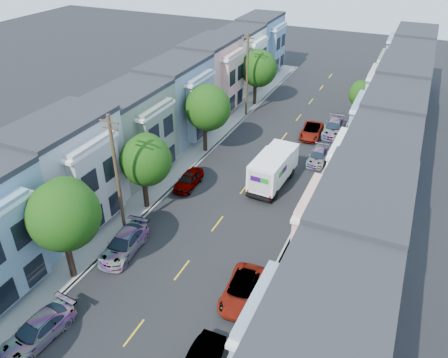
{
  "coord_description": "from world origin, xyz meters",
  "views": [
    {
      "loc": [
        12.35,
        -19.96,
        21.89
      ],
      "look_at": [
        -0.95,
        9.42,
        2.2
      ],
      "focal_mm": 35.0,
      "sensor_mm": 36.0,
      "label": 1
    }
  ],
  "objects_px": {
    "tree_d": "(207,108)",
    "parked_right_c": "(318,156)",
    "parked_right_b": "(242,290)",
    "parked_left_b": "(38,331)",
    "parked_left_d": "(189,180)",
    "tree_far_r": "(361,95)",
    "parked_left_c": "(124,244)",
    "parked_right_d": "(333,128)",
    "utility_pole_far": "(247,76)",
    "lead_sedan": "(311,131)",
    "fedex_truck": "(273,168)",
    "utility_pole_near": "(117,177)",
    "tree_b": "(63,215)",
    "tree_c": "(145,160)",
    "tree_e": "(258,68)"
  },
  "relations": [
    {
      "from": "fedex_truck",
      "to": "utility_pole_far",
      "type": "bearing_deg",
      "value": 123.23
    },
    {
      "from": "utility_pole_far",
      "to": "fedex_truck",
      "type": "relative_size",
      "value": 1.49
    },
    {
      "from": "tree_d",
      "to": "parked_right_c",
      "type": "relative_size",
      "value": 1.8
    },
    {
      "from": "tree_b",
      "to": "parked_left_d",
      "type": "xyz_separation_m",
      "value": [
        1.4,
        13.86,
        -4.76
      ]
    },
    {
      "from": "tree_b",
      "to": "parked_left_b",
      "type": "height_order",
      "value": "tree_b"
    },
    {
      "from": "tree_b",
      "to": "parked_right_d",
      "type": "xyz_separation_m",
      "value": [
        11.2,
        30.81,
        -4.68
      ]
    },
    {
      "from": "utility_pole_near",
      "to": "fedex_truck",
      "type": "xyz_separation_m",
      "value": [
        8.41,
        11.71,
        -3.35
      ]
    },
    {
      "from": "parked_left_b",
      "to": "parked_right_d",
      "type": "xyz_separation_m",
      "value": [
        9.8,
        35.81,
        0.05
      ]
    },
    {
      "from": "lead_sedan",
      "to": "tree_c",
      "type": "bearing_deg",
      "value": -119.18
    },
    {
      "from": "tree_c",
      "to": "parked_left_c",
      "type": "distance_m",
      "value": 7.04
    },
    {
      "from": "parked_left_d",
      "to": "parked_right_b",
      "type": "relative_size",
      "value": 0.88
    },
    {
      "from": "parked_right_c",
      "to": "parked_right_b",
      "type": "bearing_deg",
      "value": -92.53
    },
    {
      "from": "parked_right_b",
      "to": "tree_far_r",
      "type": "bearing_deg",
      "value": 81.65
    },
    {
      "from": "parked_left_c",
      "to": "parked_left_d",
      "type": "xyz_separation_m",
      "value": [
        0.0,
        10.17,
        -0.06
      ]
    },
    {
      "from": "parked_left_c",
      "to": "parked_right_d",
      "type": "xyz_separation_m",
      "value": [
        9.8,
        27.13,
        0.02
      ]
    },
    {
      "from": "tree_c",
      "to": "parked_right_d",
      "type": "height_order",
      "value": "tree_c"
    },
    {
      "from": "tree_d",
      "to": "parked_left_d",
      "type": "height_order",
      "value": "tree_d"
    },
    {
      "from": "utility_pole_near",
      "to": "utility_pole_far",
      "type": "bearing_deg",
      "value": 90.0
    },
    {
      "from": "parked_left_b",
      "to": "parked_right_d",
      "type": "height_order",
      "value": "parked_right_d"
    },
    {
      "from": "tree_far_r",
      "to": "parked_right_d",
      "type": "bearing_deg",
      "value": -117.0
    },
    {
      "from": "tree_far_r",
      "to": "parked_left_b",
      "type": "distance_m",
      "value": 41.55
    },
    {
      "from": "utility_pole_near",
      "to": "parked_right_b",
      "type": "relative_size",
      "value": 2.08
    },
    {
      "from": "parked_left_b",
      "to": "parked_right_b",
      "type": "height_order",
      "value": "parked_left_b"
    },
    {
      "from": "tree_d",
      "to": "fedex_truck",
      "type": "xyz_separation_m",
      "value": [
        8.41,
        -3.36,
        -3.24
      ]
    },
    {
      "from": "tree_e",
      "to": "parked_right_c",
      "type": "xyz_separation_m",
      "value": [
        11.2,
        -11.99,
        -4.33
      ]
    },
    {
      "from": "lead_sedan",
      "to": "parked_right_b",
      "type": "bearing_deg",
      "value": -89.78
    },
    {
      "from": "tree_c",
      "to": "parked_left_b",
      "type": "xyz_separation_m",
      "value": [
        1.4,
        -14.33,
        -4.0
      ]
    },
    {
      "from": "tree_b",
      "to": "utility_pole_near",
      "type": "relative_size",
      "value": 0.78
    },
    {
      "from": "parked_left_d",
      "to": "tree_far_r",
      "type": "bearing_deg",
      "value": 58.42
    },
    {
      "from": "tree_far_r",
      "to": "parked_left_b",
      "type": "bearing_deg",
      "value": -106.54
    },
    {
      "from": "utility_pole_near",
      "to": "parked_left_d",
      "type": "xyz_separation_m",
      "value": [
        1.4,
        8.17,
        -4.46
      ]
    },
    {
      "from": "utility_pole_far",
      "to": "parked_left_b",
      "type": "bearing_deg",
      "value": -87.81
    },
    {
      "from": "tree_e",
      "to": "parked_left_b",
      "type": "xyz_separation_m",
      "value": [
        1.4,
        -40.46,
        -4.24
      ]
    },
    {
      "from": "utility_pole_far",
      "to": "parked_right_d",
      "type": "distance_m",
      "value": 12.06
    },
    {
      "from": "fedex_truck",
      "to": "parked_right_c",
      "type": "xyz_separation_m",
      "value": [
        2.79,
        6.08,
        -1.18
      ]
    },
    {
      "from": "tree_d",
      "to": "parked_left_c",
      "type": "xyz_separation_m",
      "value": [
        1.4,
        -17.06,
        -4.29
      ]
    },
    {
      "from": "tree_e",
      "to": "parked_left_b",
      "type": "distance_m",
      "value": 40.71
    },
    {
      "from": "parked_left_b",
      "to": "parked_left_d",
      "type": "relative_size",
      "value": 1.12
    },
    {
      "from": "utility_pole_near",
      "to": "parked_right_c",
      "type": "height_order",
      "value": "utility_pole_near"
    },
    {
      "from": "parked_right_d",
      "to": "tree_far_r",
      "type": "bearing_deg",
      "value": 59.66
    },
    {
      "from": "tree_far_r",
      "to": "parked_left_d",
      "type": "xyz_separation_m",
      "value": [
        -11.79,
        -20.87,
        -3.01
      ]
    },
    {
      "from": "utility_pole_far",
      "to": "parked_right_c",
      "type": "height_order",
      "value": "utility_pole_far"
    },
    {
      "from": "tree_e",
      "to": "parked_left_c",
      "type": "height_order",
      "value": "tree_e"
    },
    {
      "from": "tree_b",
      "to": "tree_far_r",
      "type": "relative_size",
      "value": 1.48
    },
    {
      "from": "tree_far_r",
      "to": "lead_sedan",
      "type": "height_order",
      "value": "tree_far_r"
    },
    {
      "from": "tree_c",
      "to": "utility_pole_near",
      "type": "bearing_deg",
      "value": -89.96
    },
    {
      "from": "lead_sedan",
      "to": "parked_right_b",
      "type": "height_order",
      "value": "parked_right_b"
    },
    {
      "from": "tree_c",
      "to": "fedex_truck",
      "type": "relative_size",
      "value": 1.02
    },
    {
      "from": "tree_e",
      "to": "lead_sedan",
      "type": "bearing_deg",
      "value": -35.29
    },
    {
      "from": "tree_c",
      "to": "parked_left_c",
      "type": "xyz_separation_m",
      "value": [
        1.4,
        -5.65,
        -3.97
      ]
    }
  ]
}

